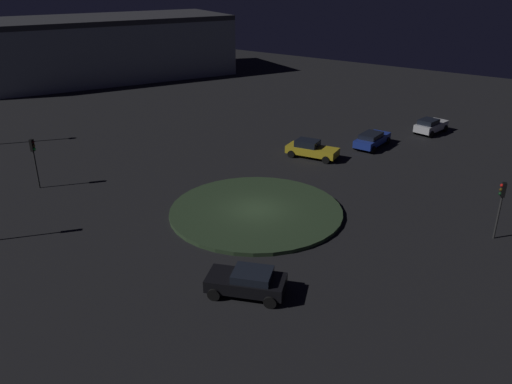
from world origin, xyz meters
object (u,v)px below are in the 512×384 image
car_yellow (311,149)px  car_white (431,125)px  car_black (247,281)px  traffic_light_east_near (501,199)px  car_blue (372,139)px  store_building (105,48)px  traffic_light_west (34,154)px

car_yellow → car_white: bearing=57.5°
car_black → car_white: size_ratio=1.03×
car_yellow → car_white: 14.67m
car_black → traffic_light_east_near: size_ratio=1.18×
car_blue → car_white: (3.04, 7.49, 0.05)m
traffic_light_east_near → store_building: (-59.67, 19.74, 1.73)m
car_yellow → traffic_light_east_near: traffic_light_east_near is taller
car_black → car_yellow: car_yellow is taller
car_white → traffic_light_east_near: traffic_light_east_near is taller
car_yellow → store_building: (-43.05, 13.40, 3.63)m
car_yellow → car_blue: bearing=53.8°
car_blue → traffic_light_east_near: size_ratio=1.24×
car_yellow → car_blue: car_yellow is taller
car_black → car_white: bearing=-110.0°
car_black → traffic_light_west: (-21.10, 2.02, 2.01)m
traffic_light_west → car_white: bearing=37.1°
car_yellow → car_blue: size_ratio=1.02×
car_blue → car_white: car_white is taller
store_building → car_blue: bearing=105.7°
traffic_light_west → store_building: (-29.60, 31.33, 1.64)m
car_white → store_building: size_ratio=0.11×
car_yellow → car_white: size_ratio=1.09×
traffic_light_east_near → traffic_light_west: (-30.07, -11.60, 0.09)m
traffic_light_east_near → car_white: bearing=-83.7°
car_white → car_black: bearing=-167.6°
traffic_light_west → store_building: store_building is taller
car_black → car_blue: size_ratio=0.96×
car_blue → traffic_light_east_near: bearing=-131.3°
car_white → store_building: bearing=99.8°
car_yellow → traffic_light_east_near: (16.62, -6.34, 1.89)m
traffic_light_east_near → car_blue: bearing=-63.7°
car_yellow → traffic_light_west: 22.51m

